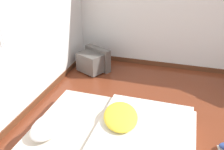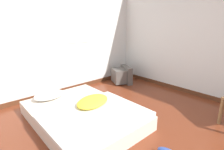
% 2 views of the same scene
% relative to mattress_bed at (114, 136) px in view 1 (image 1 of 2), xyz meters
% --- Properties ---
extents(mattress_bed, '(1.37, 1.86, 0.36)m').
position_rel_mattress_bed_xyz_m(mattress_bed, '(0.00, 0.00, 0.00)').
color(mattress_bed, beige).
rests_on(mattress_bed, ground_plane).
extents(crt_tv, '(0.59, 0.64, 0.43)m').
position_rel_mattress_bed_xyz_m(crt_tv, '(1.80, 0.93, 0.07)').
color(crt_tv, '#56514C').
rests_on(crt_tv, ground_plane).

